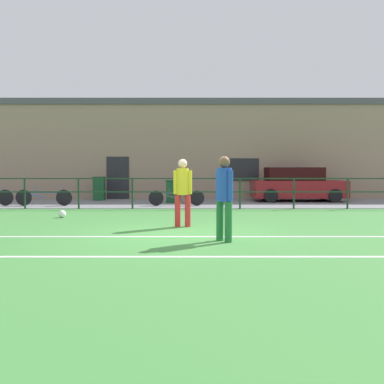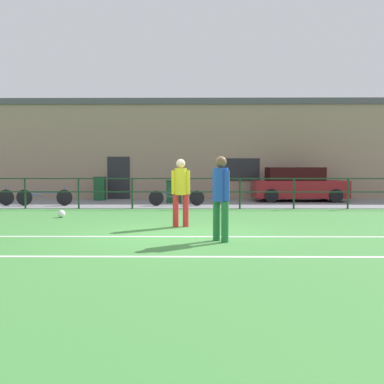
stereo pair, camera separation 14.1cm
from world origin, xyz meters
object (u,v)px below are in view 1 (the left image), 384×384
object	(u,v)px
player_winger	(182,188)
soccer_ball_match	(61,214)
bicycle_parked_1	(175,198)
parked_car_red	(296,185)
player_striker	(223,193)
trash_bin_1	(98,188)
trash_bin_0	(172,191)
bicycle_parked_0	(43,197)

from	to	relation	value
player_winger	soccer_ball_match	size ratio (longest dim) A/B	7.63
soccer_ball_match	bicycle_parked_1	distance (m)	5.22
soccer_ball_match	parked_car_red	world-z (taller)	parked_car_red
player_striker	trash_bin_1	distance (m)	12.19
trash_bin_0	bicycle_parked_0	bearing A→B (deg)	-163.39
parked_car_red	player_winger	bearing A→B (deg)	-120.85
bicycle_parked_1	trash_bin_1	distance (m)	4.74
player_winger	trash_bin_0	world-z (taller)	player_winger
bicycle_parked_0	player_striker	bearing A→B (deg)	-51.14
soccer_ball_match	trash_bin_1	xyz separation A→B (m)	(-0.43, 6.92, 0.47)
trash_bin_0	trash_bin_1	bearing A→B (deg)	158.56
parked_car_red	bicycle_parked_0	xyz separation A→B (m)	(-10.75, -2.45, -0.40)
player_winger	bicycle_parked_1	xyz separation A→B (m)	(-0.39, 6.04, -0.64)
bicycle_parked_0	trash_bin_1	bearing A→B (deg)	61.95
soccer_ball_match	trash_bin_1	size ratio (longest dim) A/B	0.20
parked_car_red	bicycle_parked_0	bearing A→B (deg)	-167.14
player_winger	bicycle_parked_0	bearing A→B (deg)	-47.41
player_striker	bicycle_parked_1	xyz separation A→B (m)	(-1.28, 8.20, -0.64)
bicycle_parked_1	bicycle_parked_0	bearing A→B (deg)	-179.71
player_striker	trash_bin_1	world-z (taller)	player_striker
soccer_ball_match	trash_bin_0	world-z (taller)	trash_bin_0
soccer_ball_match	parked_car_red	distance (m)	10.90
bicycle_parked_1	trash_bin_0	world-z (taller)	trash_bin_0
soccer_ball_match	bicycle_parked_0	size ratio (longest dim) A/B	0.10
trash_bin_0	trash_bin_1	size ratio (longest dim) A/B	0.88
parked_car_red	trash_bin_0	xyz separation A→B (m)	(-5.63, -0.93, -0.24)
player_winger	trash_bin_1	size ratio (longest dim) A/B	1.55
trash_bin_1	trash_bin_0	bearing A→B (deg)	-21.44
bicycle_parked_0	trash_bin_1	distance (m)	3.33
player_striker	player_winger	size ratio (longest dim) A/B	1.00
player_winger	bicycle_parked_0	size ratio (longest dim) A/B	0.76
soccer_ball_match	parked_car_red	xyz separation A→B (m)	(8.76, 6.45, 0.64)
player_striker	parked_car_red	size ratio (longest dim) A/B	0.41
parked_car_red	player_striker	bearing A→B (deg)	-111.43
trash_bin_1	player_winger	bearing A→B (deg)	-65.16
player_striker	bicycle_parked_1	world-z (taller)	player_striker
player_winger	bicycle_parked_0	distance (m)	8.30
player_winger	parked_car_red	distance (m)	9.86
bicycle_parked_0	trash_bin_0	distance (m)	5.35
player_striker	bicycle_parked_1	bearing A→B (deg)	151.49
parked_car_red	bicycle_parked_1	size ratio (longest dim) A/B	1.86
player_winger	trash_bin_0	xyz separation A→B (m)	(-0.57, 7.54, -0.46)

